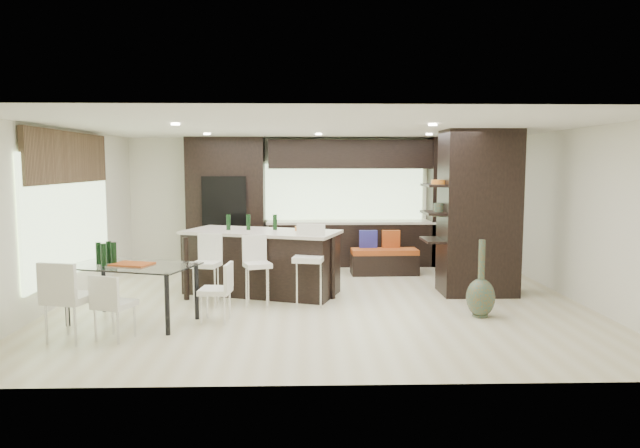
{
  "coord_description": "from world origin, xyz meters",
  "views": [
    {
      "loc": [
        -0.26,
        -8.85,
        2.14
      ],
      "look_at": [
        0.0,
        0.6,
        1.15
      ],
      "focal_mm": 32.0,
      "sensor_mm": 36.0,
      "label": 1
    }
  ],
  "objects_px": {
    "bench": "(384,262)",
    "kitchen_island": "(262,262)",
    "stool_mid": "(258,278)",
    "chair_near": "(115,309)",
    "stool_right": "(309,273)",
    "floor_vase": "(481,278)",
    "chair_far": "(70,304)",
    "chair_end": "(215,295)",
    "stool_left": "(206,277)",
    "dining_table": "(133,294)"
  },
  "relations": [
    {
      "from": "chair_end",
      "to": "stool_mid",
      "type": "bearing_deg",
      "value": -23.23
    },
    {
      "from": "floor_vase",
      "to": "dining_table",
      "type": "distance_m",
      "value": 4.81
    },
    {
      "from": "kitchen_island",
      "to": "stool_right",
      "type": "bearing_deg",
      "value": -28.7
    },
    {
      "from": "floor_vase",
      "to": "chair_far",
      "type": "height_order",
      "value": "floor_vase"
    },
    {
      "from": "floor_vase",
      "to": "chair_near",
      "type": "bearing_deg",
      "value": -169.14
    },
    {
      "from": "stool_left",
      "to": "stool_right",
      "type": "bearing_deg",
      "value": 12.54
    },
    {
      "from": "stool_mid",
      "to": "bench",
      "type": "height_order",
      "value": "stool_mid"
    },
    {
      "from": "chair_far",
      "to": "chair_end",
      "type": "height_order",
      "value": "chair_far"
    },
    {
      "from": "floor_vase",
      "to": "stool_left",
      "type": "bearing_deg",
      "value": 169.5
    },
    {
      "from": "stool_right",
      "to": "dining_table",
      "type": "distance_m",
      "value": 2.54
    },
    {
      "from": "floor_vase",
      "to": "chair_far",
      "type": "bearing_deg",
      "value": -169.73
    },
    {
      "from": "stool_right",
      "to": "floor_vase",
      "type": "relative_size",
      "value": 0.9
    },
    {
      "from": "floor_vase",
      "to": "dining_table",
      "type": "bearing_deg",
      "value": -177.97
    },
    {
      "from": "stool_mid",
      "to": "kitchen_island",
      "type": "bearing_deg",
      "value": 70.62
    },
    {
      "from": "kitchen_island",
      "to": "dining_table",
      "type": "distance_m",
      "value": 2.38
    },
    {
      "from": "bench",
      "to": "chair_end",
      "type": "relative_size",
      "value": 1.73
    },
    {
      "from": "chair_end",
      "to": "chair_far",
      "type": "bearing_deg",
      "value": 121.46
    },
    {
      "from": "kitchen_island",
      "to": "chair_far",
      "type": "relative_size",
      "value": 2.76
    },
    {
      "from": "stool_right",
      "to": "chair_far",
      "type": "xyz_separation_m",
      "value": [
        -2.9,
        -1.67,
        -0.04
      ]
    },
    {
      "from": "dining_table",
      "to": "chair_far",
      "type": "height_order",
      "value": "chair_far"
    },
    {
      "from": "chair_end",
      "to": "floor_vase",
      "type": "bearing_deg",
      "value": -81.91
    },
    {
      "from": "stool_right",
      "to": "chair_far",
      "type": "distance_m",
      "value": 3.35
    },
    {
      "from": "kitchen_island",
      "to": "chair_far",
      "type": "bearing_deg",
      "value": -110.63
    },
    {
      "from": "kitchen_island",
      "to": "chair_end",
      "type": "bearing_deg",
      "value": -86.64
    },
    {
      "from": "kitchen_island",
      "to": "chair_near",
      "type": "xyz_separation_m",
      "value": [
        -1.61,
        -2.5,
        -0.15
      ]
    },
    {
      "from": "stool_mid",
      "to": "dining_table",
      "type": "height_order",
      "value": "stool_mid"
    },
    {
      "from": "chair_near",
      "to": "chair_end",
      "type": "relative_size",
      "value": 1.01
    },
    {
      "from": "chair_end",
      "to": "chair_near",
      "type": "bearing_deg",
      "value": 129.54
    },
    {
      "from": "kitchen_island",
      "to": "dining_table",
      "type": "relative_size",
      "value": 1.53
    },
    {
      "from": "kitchen_island",
      "to": "floor_vase",
      "type": "distance_m",
      "value": 3.56
    },
    {
      "from": "stool_right",
      "to": "bench",
      "type": "distance_m",
      "value": 2.87
    },
    {
      "from": "kitchen_island",
      "to": "stool_mid",
      "type": "relative_size",
      "value": 2.95
    },
    {
      "from": "kitchen_island",
      "to": "bench",
      "type": "height_order",
      "value": "kitchen_island"
    },
    {
      "from": "bench",
      "to": "kitchen_island",
      "type": "bearing_deg",
      "value": -146.88
    },
    {
      "from": "kitchen_island",
      "to": "dining_table",
      "type": "height_order",
      "value": "kitchen_island"
    },
    {
      "from": "chair_end",
      "to": "stool_right",
      "type": "bearing_deg",
      "value": -49.92
    },
    {
      "from": "stool_mid",
      "to": "chair_far",
      "type": "height_order",
      "value": "chair_far"
    },
    {
      "from": "stool_right",
      "to": "dining_table",
      "type": "relative_size",
      "value": 0.6
    },
    {
      "from": "floor_vase",
      "to": "chair_end",
      "type": "xyz_separation_m",
      "value": [
        -3.69,
        -0.17,
        -0.17
      ]
    },
    {
      "from": "stool_left",
      "to": "dining_table",
      "type": "height_order",
      "value": "stool_left"
    },
    {
      "from": "stool_left",
      "to": "chair_far",
      "type": "xyz_separation_m",
      "value": [
        -1.35,
        -1.7,
        0.02
      ]
    },
    {
      "from": "kitchen_island",
      "to": "bench",
      "type": "xyz_separation_m",
      "value": [
        2.27,
        1.57,
        -0.28
      ]
    },
    {
      "from": "chair_near",
      "to": "kitchen_island",
      "type": "bearing_deg",
      "value": 77.0
    },
    {
      "from": "chair_near",
      "to": "chair_far",
      "type": "relative_size",
      "value": 0.83
    },
    {
      "from": "stool_left",
      "to": "bench",
      "type": "relative_size",
      "value": 0.67
    },
    {
      "from": "chair_near",
      "to": "stool_right",
      "type": "bearing_deg",
      "value": 54.17
    },
    {
      "from": "bench",
      "to": "floor_vase",
      "type": "xyz_separation_m",
      "value": [
        0.92,
        -3.14,
        0.3
      ]
    },
    {
      "from": "stool_mid",
      "to": "floor_vase",
      "type": "distance_m",
      "value": 3.28
    },
    {
      "from": "chair_end",
      "to": "dining_table",
      "type": "bearing_deg",
      "value": 95.45
    },
    {
      "from": "chair_far",
      "to": "chair_end",
      "type": "distance_m",
      "value": 1.81
    }
  ]
}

